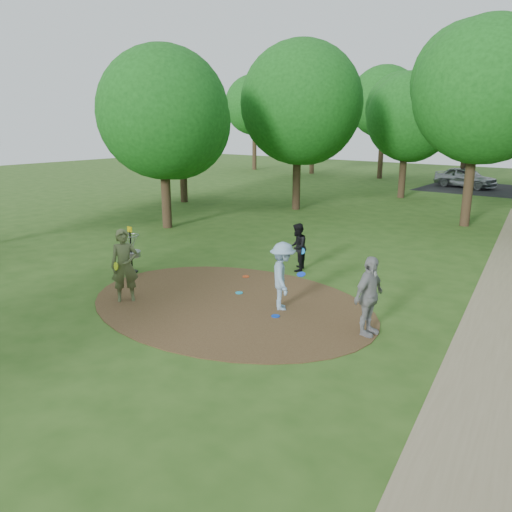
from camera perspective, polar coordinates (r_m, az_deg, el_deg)
The scene contains 13 objects.
ground at distance 13.77m, azimuth -3.07°, elevation -5.46°, with size 100.00×100.00×0.00m, color #2D5119.
dirt_clearing at distance 13.76m, azimuth -3.07°, elevation -5.42°, with size 8.40×8.40×0.02m, color #47301C.
footpath at distance 12.84m, azimuth 26.34°, elevation -8.62°, with size 2.00×40.00×0.01m, color #8C7A5B.
player_observer_with_disc at distance 14.11m, azimuth -14.79°, elevation -1.09°, with size 0.84×0.88×2.03m.
player_throwing_with_disc at distance 13.10m, azimuth 3.06°, elevation -2.32°, with size 1.31×1.34×1.82m.
player_walking_with_disc at distance 16.61m, azimuth 4.74°, elevation 1.01°, with size 0.86×0.96×1.60m.
player_waiting_with_disc at distance 11.77m, azimuth 12.77°, elevation -4.53°, with size 0.56×1.15×1.90m.
disc_ground_cyan at distance 14.52m, azimuth -1.94°, elevation -4.22°, with size 0.22×0.22×0.02m, color #1AA8D2.
disc_ground_blue at distance 12.84m, azimuth 2.25°, elevation -6.87°, with size 0.22×0.22×0.02m, color #0B3AC7.
disc_ground_red at distance 16.01m, azimuth -1.17°, elevation -2.35°, with size 0.22×0.22×0.02m, color red.
car_left at distance 41.30m, azimuth 22.82°, elevation 8.28°, with size 1.82×4.53×1.54m, color #9C9FA3.
disc_golf_basket at distance 16.86m, azimuth -14.12°, elevation 1.06°, with size 0.63×0.63×1.54m.
tree_ring at distance 21.56m, azimuth 18.13°, elevation 15.55°, with size 37.78×45.53×9.18m.
Camera 1 is at (8.45, -9.74, 4.82)m, focal length 35.00 mm.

